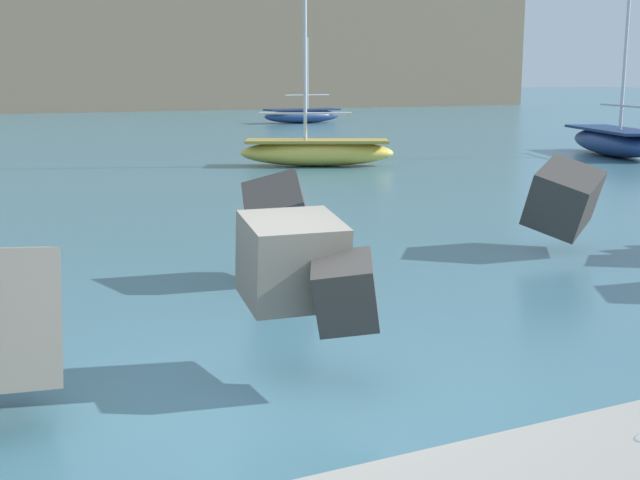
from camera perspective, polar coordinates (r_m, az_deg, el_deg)
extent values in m
plane|color=#42707F|center=(7.78, -2.32, -11.19)|extent=(400.00, 400.00, 0.00)
cube|color=slate|center=(8.08, -1.96, -1.42)|extent=(1.02, 1.05, 0.94)
cube|color=#3D3A38|center=(12.08, -2.84, 1.55)|extent=(1.38, 1.48, 1.40)
cube|color=#3D3A38|center=(7.73, 1.75, -3.63)|extent=(0.87, 0.84, 0.83)
cube|color=#3D3A38|center=(14.76, 16.46, 2.82)|extent=(1.55, 1.71, 1.42)
ellipsoid|color=#EAC64C|center=(28.23, -0.22, 6.02)|extent=(5.36, 3.62, 0.88)
cube|color=#AF9539|center=(28.19, -0.22, 6.84)|extent=(4.93, 3.33, 0.10)
cylinder|color=silver|center=(28.15, -1.04, 13.86)|extent=(0.12, 0.12, 6.83)
cylinder|color=silver|center=(28.14, -1.02, 8.74)|extent=(2.86, 1.43, 0.08)
ellipsoid|color=navy|center=(33.98, 19.62, 6.37)|extent=(4.12, 6.60, 1.03)
cube|color=navy|center=(33.95, 19.67, 7.17)|extent=(3.79, 6.07, 0.10)
cylinder|color=silver|center=(33.47, 20.34, 12.15)|extent=(0.12, 0.12, 5.83)
cylinder|color=silver|center=(33.47, 20.11, 8.71)|extent=(1.48, 3.56, 0.08)
ellipsoid|color=navy|center=(55.30, -1.25, 8.55)|extent=(5.33, 1.91, 0.93)
cube|color=navy|center=(55.28, -1.25, 8.99)|extent=(4.91, 1.76, 0.10)
cylinder|color=silver|center=(55.41, -0.88, 11.42)|extent=(0.12, 0.12, 4.62)
cylinder|color=silver|center=(55.42, -0.87, 9.97)|extent=(3.19, 0.10, 0.08)
cube|color=#756651|center=(96.34, -20.45, 13.28)|extent=(100.98, 44.11, 15.40)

